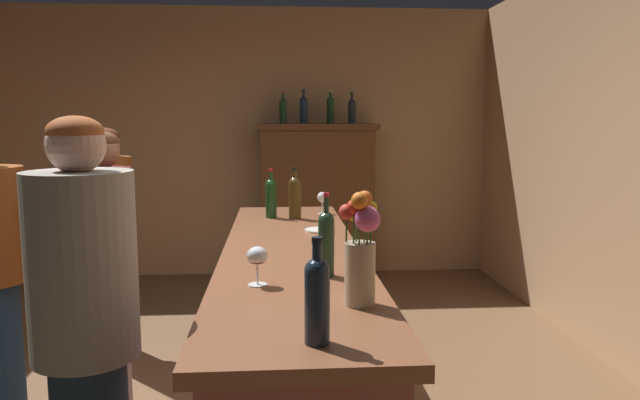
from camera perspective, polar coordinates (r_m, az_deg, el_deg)
name	(u,v)px	position (r m, az deg, el deg)	size (l,w,h in m)	color
wall_back	(241,143)	(6.18, -7.57, 5.42)	(5.18, 0.12, 2.72)	tan
bar_counter	(292,347)	(2.98, -2.68, -13.93)	(0.65, 2.76, 0.99)	brown
display_cabinet	(317,199)	(5.91, -0.28, 0.10)	(1.18, 0.46, 1.56)	brown
wine_bottle_riesling	(271,196)	(3.72, -4.72, 0.36)	(0.07, 0.07, 0.31)	#193F1B
wine_bottle_malbec	(317,296)	(1.63, -0.28, -9.18)	(0.07, 0.07, 0.30)	#1B2635
wine_bottle_pinot	(295,196)	(3.68, -2.42, 0.43)	(0.08, 0.08, 0.32)	#423211
wine_bottle_merlot	(326,241)	(2.32, 0.60, -3.92)	(0.06, 0.06, 0.33)	#1E3822
wine_glass_front	(322,198)	(3.87, 0.21, 0.18)	(0.06, 0.06, 0.14)	white
wine_glass_mid	(257,258)	(2.21, -6.04, -5.54)	(0.08, 0.08, 0.15)	white
flower_arrangement	(361,251)	(1.95, 3.92, -4.87)	(0.13, 0.13, 0.38)	tan
cheese_plate	(320,230)	(3.27, -0.03, -2.92)	(0.16, 0.16, 0.01)	white
display_bottle_left	(283,110)	(5.85, -3.58, 8.64)	(0.07, 0.07, 0.31)	#193E1F
display_bottle_midleft	(304,109)	(5.85, -1.58, 8.77)	(0.08, 0.08, 0.33)	#172A3E
display_bottle_center	(330,109)	(5.87, 1.00, 8.75)	(0.07, 0.07, 0.32)	#13391D
display_bottle_midright	(352,110)	(5.89, 3.08, 8.62)	(0.07, 0.07, 0.31)	#1E2630
patron_near_entrance	(105,257)	(3.41, -19.94, -5.16)	(0.31, 0.31, 1.54)	#9F9490
patron_in_grey	(108,230)	(4.27, -19.64, -2.73)	(0.34, 0.34, 1.55)	#3E674B
patron_redhead	(86,339)	(2.14, -21.51, -12.31)	(0.34, 0.34, 1.61)	#192E44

